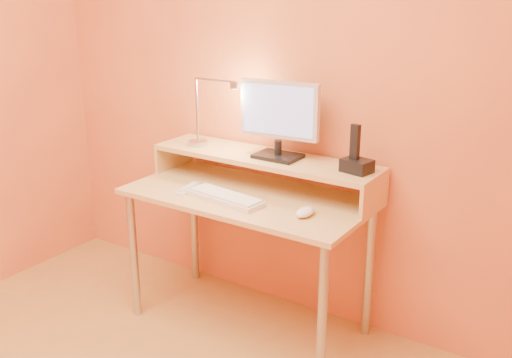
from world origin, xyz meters
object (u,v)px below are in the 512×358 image
Objects in this scene: phone_dock at (357,166)px; remote_control at (189,189)px; monitor_panel at (279,110)px; keyboard at (225,198)px; lamp_base at (198,143)px; mouse at (305,212)px.

phone_dock reaches higher than remote_control.
monitor_panel is 0.50m from keyboard.
keyboard is at bearing -141.65° from phone_dock.
lamp_base is 0.77× the size of phone_dock.
lamp_base is 0.86× the size of mouse.
monitor_panel reaches higher than remote_control.
monitor_panel reaches higher than keyboard.
remote_control is (-0.64, -0.02, -0.01)m from mouse.
mouse is (0.77, -0.22, -0.15)m from lamp_base.
mouse is at bearing -46.93° from monitor_panel.
keyboard is at bearing -34.87° from lamp_base.
lamp_base is 0.25× the size of keyboard.
monitor_panel is 0.59m from remote_control.
lamp_base is at bearing 108.98° from remote_control.
mouse reaches higher than remote_control.
keyboard is (0.35, -0.25, -0.16)m from lamp_base.
phone_dock is at bearing -6.91° from monitor_panel.
phone_dock is 0.72× the size of remote_control.
keyboard is 2.22× the size of remote_control.
phone_dock reaches higher than lamp_base.
mouse is at bearing -15.81° from lamp_base.
keyboard is 0.41m from mouse.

